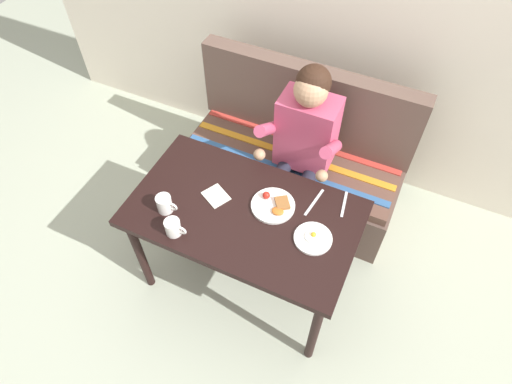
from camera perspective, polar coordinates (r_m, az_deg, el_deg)
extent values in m
plane|color=#ACB59F|center=(2.92, -1.26, -10.91)|extent=(8.00, 8.00, 0.00)
cube|color=black|center=(2.31, -1.57, -2.80)|extent=(1.20, 0.70, 0.04)
cylinder|color=black|center=(2.69, -14.69, -7.84)|extent=(0.05, 0.05, 0.69)
cylinder|color=black|center=(2.42, 7.55, -17.38)|extent=(0.05, 0.05, 0.69)
cylinder|color=black|center=(2.93, -8.44, 0.90)|extent=(0.05, 0.05, 0.69)
cylinder|color=black|center=(2.69, 11.83, -6.64)|extent=(0.05, 0.05, 0.69)
cube|color=brown|center=(3.13, 4.41, 1.53)|extent=(1.44, 0.56, 0.40)
cube|color=brown|center=(2.95, 4.69, 4.39)|extent=(1.40, 0.52, 0.06)
cube|color=brown|center=(2.90, 6.73, 11.31)|extent=(1.44, 0.12, 0.54)
cube|color=#336099|center=(2.84, 3.67, 2.98)|extent=(1.38, 0.05, 0.01)
cube|color=orange|center=(2.93, 4.73, 4.84)|extent=(1.38, 0.05, 0.01)
cube|color=#C63D33|center=(3.02, 5.73, 6.59)|extent=(1.38, 0.05, 0.01)
cube|color=#BE4668|center=(2.66, 6.57, 7.70)|extent=(0.34, 0.22, 0.48)
sphere|color=tan|center=(2.43, 7.11, 12.92)|extent=(0.19, 0.19, 0.19)
sphere|color=#331E14|center=(2.43, 7.44, 13.86)|extent=(0.19, 0.19, 0.19)
cylinder|color=#BE4668|center=(2.56, 1.59, 8.15)|extent=(0.07, 0.29, 0.23)
cylinder|color=#BE4668|center=(2.48, 9.67, 5.48)|extent=(0.07, 0.29, 0.23)
sphere|color=tan|center=(2.55, 0.44, 4.84)|extent=(0.07, 0.07, 0.07)
sphere|color=tan|center=(2.47, 8.47, 2.07)|extent=(0.07, 0.07, 0.07)
cylinder|color=#232333|center=(2.74, 3.20, 2.40)|extent=(0.09, 0.34, 0.09)
cylinder|color=#232333|center=(2.85, 1.64, -3.37)|extent=(0.08, 0.08, 0.52)
cube|color=black|center=(3.01, 1.07, -6.78)|extent=(0.09, 0.20, 0.05)
cylinder|color=#232333|center=(2.71, 6.52, 1.23)|extent=(0.09, 0.34, 0.09)
cylinder|color=#232333|center=(2.82, 4.81, -4.56)|extent=(0.08, 0.08, 0.52)
cube|color=black|center=(2.98, 4.07, -7.94)|extent=(0.09, 0.20, 0.05)
cylinder|color=white|center=(2.31, 2.21, -1.77)|extent=(0.23, 0.23, 0.02)
cube|color=#925B2D|center=(2.30, 3.42, -1.43)|extent=(0.10, 0.10, 0.02)
sphere|color=red|center=(2.32, 1.33, -0.43)|extent=(0.04, 0.04, 0.04)
ellipsoid|color=#CC6623|center=(2.27, 2.81, -2.48)|extent=(0.06, 0.05, 0.02)
cylinder|color=white|center=(2.21, 7.36, -5.96)|extent=(0.19, 0.19, 0.01)
ellipsoid|color=white|center=(2.20, 7.39, -5.79)|extent=(0.09, 0.08, 0.01)
sphere|color=yellow|center=(2.20, 7.39, -5.57)|extent=(0.03, 0.03, 0.03)
cylinder|color=white|center=(2.31, -11.73, -1.50)|extent=(0.08, 0.08, 0.10)
cylinder|color=brown|center=(2.28, -11.90, -0.84)|extent=(0.07, 0.07, 0.01)
torus|color=white|center=(2.29, -10.66, -1.87)|extent=(0.05, 0.01, 0.05)
cylinder|color=white|center=(2.23, -10.66, -4.49)|extent=(0.08, 0.08, 0.09)
cylinder|color=brown|center=(2.19, -10.81, -3.92)|extent=(0.07, 0.07, 0.01)
torus|color=white|center=(2.20, -9.54, -4.91)|extent=(0.05, 0.01, 0.05)
cube|color=silver|center=(2.36, -5.18, -0.50)|extent=(0.17, 0.16, 0.01)
cube|color=silver|center=(2.37, 11.29, -1.55)|extent=(0.04, 0.17, 0.00)
cube|color=silver|center=(2.35, 7.51, -1.32)|extent=(0.04, 0.20, 0.00)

